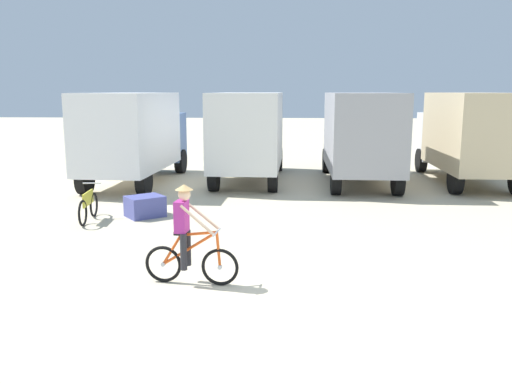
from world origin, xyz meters
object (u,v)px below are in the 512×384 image
object	(u,v)px
cyclist_orange_shirt	(188,238)
supply_crate	(145,206)
box_truck_grey_hauler	(360,133)
box_truck_tan_camper	(468,133)
box_truck_avon_van	(135,133)
box_truck_white_box	(249,132)
bicycle_spare	(88,207)

from	to	relation	value
cyclist_orange_shirt	supply_crate	size ratio (longest dim) A/B	1.91
box_truck_grey_hauler	box_truck_tan_camper	distance (m)	4.04
box_truck_grey_hauler	cyclist_orange_shirt	distance (m)	11.80
box_truck_grey_hauler	supply_crate	size ratio (longest dim) A/B	7.13
box_truck_tan_camper	box_truck_avon_van	bearing A→B (deg)	-176.92
supply_crate	box_truck_avon_van	bearing A→B (deg)	107.27
box_truck_white_box	cyclist_orange_shirt	size ratio (longest dim) A/B	3.75
box_truck_tan_camper	box_truck_grey_hauler	bearing A→B (deg)	-175.81
box_truck_grey_hauler	box_truck_tan_camper	world-z (taller)	same
box_truck_white_box	box_truck_tan_camper	world-z (taller)	same
box_truck_avon_van	box_truck_grey_hauler	distance (m)	8.31
box_truck_avon_van	box_truck_white_box	xyz separation A→B (m)	(4.19, 0.81, 0.00)
box_truck_white_box	box_truck_grey_hauler	size ratio (longest dim) A/B	1.00
box_truck_white_box	supply_crate	size ratio (longest dim) A/B	7.16
box_truck_grey_hauler	box_truck_tan_camper	size ratio (longest dim) A/B	1.00
box_truck_avon_van	box_truck_grey_hauler	world-z (taller)	same
box_truck_white_box	box_truck_tan_camper	size ratio (longest dim) A/B	1.00
box_truck_white_box	box_truck_tan_camper	distance (m)	8.15
box_truck_tan_camper	supply_crate	distance (m)	12.34
bicycle_spare	cyclist_orange_shirt	bearing A→B (deg)	-52.90
box_truck_grey_hauler	cyclist_orange_shirt	xyz separation A→B (m)	(-4.58, -10.83, -1.03)
box_truck_white_box	supply_crate	xyz separation A→B (m)	(-2.54, -6.11, -1.59)
box_truck_grey_hauler	box_truck_white_box	bearing A→B (deg)	173.91
bicycle_spare	supply_crate	distance (m)	1.50
box_truck_white_box	box_truck_tan_camper	bearing A→B (deg)	-1.01
box_truck_grey_hauler	bicycle_spare	distance (m)	10.29
box_truck_avon_van	box_truck_tan_camper	world-z (taller)	same
box_truck_avon_van	cyclist_orange_shirt	world-z (taller)	box_truck_avon_van
supply_crate	bicycle_spare	bearing A→B (deg)	-156.13
box_truck_white_box	box_truck_grey_hauler	distance (m)	4.14
box_truck_grey_hauler	bicycle_spare	size ratio (longest dim) A/B	3.93
bicycle_spare	supply_crate	size ratio (longest dim) A/B	1.81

